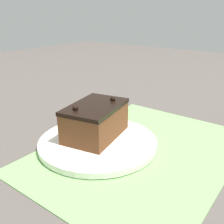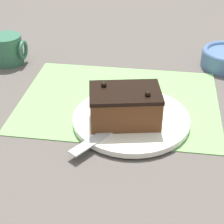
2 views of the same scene
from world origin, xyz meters
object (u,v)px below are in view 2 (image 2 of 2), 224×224
cake_plate (131,119)px  chocolate_cake (125,106)px  serving_knife (122,121)px  coffee_mug (8,49)px

cake_plate → chocolate_cake: 0.05m
cake_plate → chocolate_cake: bearing=-127.7°
cake_plate → chocolate_cake: size_ratio=1.56×
serving_knife → coffee_mug: coffee_mug is taller
coffee_mug → chocolate_cake: bearing=-36.5°
chocolate_cake → serving_knife: 0.03m
cake_plate → chocolate_cake: chocolate_cake is taller
chocolate_cake → serving_knife: size_ratio=0.86×
serving_knife → coffee_mug: 0.45m
cake_plate → coffee_mug: size_ratio=2.70×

